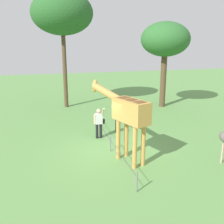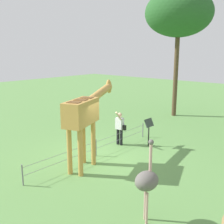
{
  "view_description": "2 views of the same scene",
  "coord_description": "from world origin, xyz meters",
  "px_view_note": "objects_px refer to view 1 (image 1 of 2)",
  "views": [
    {
      "loc": [
        -10.84,
        3.01,
        4.96
      ],
      "look_at": [
        0.22,
        0.06,
        1.81
      ],
      "focal_mm": 41.98,
      "sensor_mm": 36.0,
      "label": 1
    },
    {
      "loc": [
        -7.89,
        -7.59,
        4.44
      ],
      "look_at": [
        0.83,
        0.0,
        1.83
      ],
      "focal_mm": 43.88,
      "sensor_mm": 36.0,
      "label": 2
    }
  ],
  "objects_px": {
    "giraffe": "(126,112)",
    "tree_northeast": "(62,14)",
    "tree_east": "(165,40)",
    "visitor": "(99,122)",
    "info_sign": "(116,115)"
  },
  "relations": [
    {
      "from": "visitor",
      "to": "tree_northeast",
      "type": "relative_size",
      "value": 0.21
    },
    {
      "from": "visitor",
      "to": "tree_east",
      "type": "relative_size",
      "value": 0.28
    },
    {
      "from": "giraffe",
      "to": "visitor",
      "type": "xyz_separation_m",
      "value": [
        2.75,
        0.56,
        -1.21
      ]
    },
    {
      "from": "info_sign",
      "to": "tree_east",
      "type": "bearing_deg",
      "value": -47.36
    },
    {
      "from": "visitor",
      "to": "info_sign",
      "type": "xyz_separation_m",
      "value": [
        0.78,
        -1.13,
        0.05
      ]
    },
    {
      "from": "giraffe",
      "to": "visitor",
      "type": "relative_size",
      "value": 2.16
    },
    {
      "from": "tree_east",
      "to": "info_sign",
      "type": "bearing_deg",
      "value": 132.64
    },
    {
      "from": "tree_east",
      "to": "giraffe",
      "type": "bearing_deg",
      "value": 145.59
    },
    {
      "from": "visitor",
      "to": "info_sign",
      "type": "distance_m",
      "value": 1.37
    },
    {
      "from": "giraffe",
      "to": "tree_northeast",
      "type": "distance_m",
      "value": 11.07
    },
    {
      "from": "visitor",
      "to": "tree_east",
      "type": "height_order",
      "value": "tree_east"
    },
    {
      "from": "giraffe",
      "to": "tree_east",
      "type": "relative_size",
      "value": 0.6
    },
    {
      "from": "tree_east",
      "to": "tree_northeast",
      "type": "distance_m",
      "value": 7.59
    },
    {
      "from": "tree_northeast",
      "to": "info_sign",
      "type": "bearing_deg",
      "value": -161.44
    },
    {
      "from": "giraffe",
      "to": "tree_northeast",
      "type": "bearing_deg",
      "value": 9.02
    }
  ]
}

